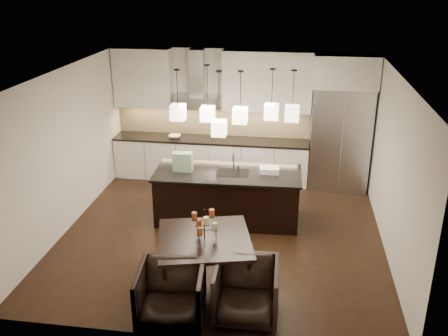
# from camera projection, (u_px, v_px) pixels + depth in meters

# --- Properties ---
(floor) EXTENTS (5.50, 5.50, 0.02)m
(floor) POSITION_uv_depth(u_px,v_px,m) (222.00, 233.00, 8.80)
(floor) COLOR black
(floor) RESTS_ON ground
(ceiling) EXTENTS (5.50, 5.50, 0.02)m
(ceiling) POSITION_uv_depth(u_px,v_px,m) (222.00, 74.00, 7.76)
(ceiling) COLOR white
(ceiling) RESTS_ON wall_back
(wall_back) EXTENTS (5.50, 0.02, 2.80)m
(wall_back) POSITION_uv_depth(u_px,v_px,m) (241.00, 114.00, 10.82)
(wall_back) COLOR silver
(wall_back) RESTS_ON ground
(wall_front) EXTENTS (5.50, 0.02, 2.80)m
(wall_front) POSITION_uv_depth(u_px,v_px,m) (187.00, 241.00, 5.75)
(wall_front) COLOR silver
(wall_front) RESTS_ON ground
(wall_left) EXTENTS (0.02, 5.50, 2.80)m
(wall_left) POSITION_uv_depth(u_px,v_px,m) (65.00, 150.00, 8.66)
(wall_left) COLOR silver
(wall_left) RESTS_ON ground
(wall_right) EXTENTS (0.02, 5.50, 2.80)m
(wall_right) POSITION_uv_depth(u_px,v_px,m) (394.00, 167.00, 7.91)
(wall_right) COLOR silver
(wall_right) RESTS_ON ground
(refrigerator) EXTENTS (1.20, 0.72, 2.15)m
(refrigerator) POSITION_uv_depth(u_px,v_px,m) (340.00, 138.00, 10.31)
(refrigerator) COLOR #B7B7BA
(refrigerator) RESTS_ON floor
(fridge_panel) EXTENTS (1.26, 0.72, 0.65)m
(fridge_panel) POSITION_uv_depth(u_px,v_px,m) (346.00, 71.00, 9.79)
(fridge_panel) COLOR silver
(fridge_panel) RESTS_ON refrigerator
(lower_cabinets) EXTENTS (4.21, 0.62, 0.88)m
(lower_cabinets) POSITION_uv_depth(u_px,v_px,m) (211.00, 160.00, 10.96)
(lower_cabinets) COLOR silver
(lower_cabinets) RESTS_ON floor
(countertop) EXTENTS (4.21, 0.66, 0.04)m
(countertop) POSITION_uv_depth(u_px,v_px,m) (210.00, 140.00, 10.79)
(countertop) COLOR black
(countertop) RESTS_ON lower_cabinets
(backsplash) EXTENTS (4.21, 0.02, 0.63)m
(backsplash) POSITION_uv_depth(u_px,v_px,m) (213.00, 121.00, 10.94)
(backsplash) COLOR beige
(backsplash) RESTS_ON countertop
(upper_cab_left) EXTENTS (1.25, 0.35, 1.25)m
(upper_cab_left) POSITION_uv_depth(u_px,v_px,m) (143.00, 78.00, 10.65)
(upper_cab_left) COLOR silver
(upper_cab_left) RESTS_ON wall_back
(upper_cab_right) EXTENTS (1.85, 0.35, 1.25)m
(upper_cab_right) POSITION_uv_depth(u_px,v_px,m) (267.00, 82.00, 10.29)
(upper_cab_right) COLOR silver
(upper_cab_right) RESTS_ON wall_back
(hood_canopy) EXTENTS (0.90, 0.52, 0.24)m
(hood_canopy) POSITION_uv_depth(u_px,v_px,m) (197.00, 102.00, 10.57)
(hood_canopy) COLOR #B7B7BA
(hood_canopy) RESTS_ON wall_back
(hood_chimney) EXTENTS (0.30, 0.28, 0.96)m
(hood_chimney) POSITION_uv_depth(u_px,v_px,m) (197.00, 72.00, 10.45)
(hood_chimney) COLOR #B7B7BA
(hood_chimney) RESTS_ON hood_canopy
(fruit_bowl) EXTENTS (0.27, 0.27, 0.06)m
(fruit_bowl) POSITION_uv_depth(u_px,v_px,m) (175.00, 136.00, 10.83)
(fruit_bowl) COLOR silver
(fruit_bowl) RESTS_ON countertop
(island_body) EXTENTS (2.58, 1.11, 0.90)m
(island_body) POSITION_uv_depth(u_px,v_px,m) (228.00, 197.00, 9.13)
(island_body) COLOR black
(island_body) RESTS_ON floor
(island_top) EXTENTS (2.67, 1.19, 0.04)m
(island_top) POSITION_uv_depth(u_px,v_px,m) (228.00, 173.00, 8.95)
(island_top) COLOR black
(island_top) RESTS_ON island_body
(faucet) EXTENTS (0.11, 0.25, 0.39)m
(faucet) POSITION_uv_depth(u_px,v_px,m) (234.00, 160.00, 8.96)
(faucet) COLOR silver
(faucet) RESTS_ON island_top
(tote_bag) EXTENTS (0.35, 0.20, 0.35)m
(tote_bag) POSITION_uv_depth(u_px,v_px,m) (183.00, 162.00, 8.95)
(tote_bag) COLOR #1A5937
(tote_bag) RESTS_ON island_top
(food_container) EXTENTS (0.35, 0.26, 0.10)m
(food_container) POSITION_uv_depth(u_px,v_px,m) (269.00, 170.00, 8.91)
(food_container) COLOR silver
(food_container) RESTS_ON island_top
(dining_table) EXTENTS (1.57, 1.57, 0.77)m
(dining_table) POSITION_uv_depth(u_px,v_px,m) (205.00, 262.00, 7.21)
(dining_table) COLOR black
(dining_table) RESTS_ON floor
(candelabra) EXTENTS (0.45, 0.45, 0.45)m
(candelabra) POSITION_uv_depth(u_px,v_px,m) (204.00, 224.00, 6.99)
(candelabra) COLOR black
(candelabra) RESTS_ON dining_table
(candle_a) EXTENTS (0.10, 0.10, 0.10)m
(candle_a) POSITION_uv_depth(u_px,v_px,m) (215.00, 226.00, 7.02)
(candle_a) COLOR #F8E0A2
(candle_a) RESTS_ON candelabra
(candle_b) EXTENTS (0.10, 0.10, 0.10)m
(candle_b) POSITION_uv_depth(u_px,v_px,m) (199.00, 223.00, 7.11)
(candle_b) COLOR #BE4D22
(candle_b) RESTS_ON candelabra
(candle_c) EXTENTS (0.10, 0.10, 0.10)m
(candle_c) POSITION_uv_depth(u_px,v_px,m) (200.00, 231.00, 6.88)
(candle_c) COLOR brown
(candle_c) RESTS_ON candelabra
(candle_d) EXTENTS (0.10, 0.10, 0.10)m
(candle_d) POSITION_uv_depth(u_px,v_px,m) (212.00, 213.00, 7.04)
(candle_d) COLOR #BE4D22
(candle_d) RESTS_ON candelabra
(candle_e) EXTENTS (0.10, 0.10, 0.10)m
(candle_e) POSITION_uv_depth(u_px,v_px,m) (194.00, 216.00, 6.95)
(candle_e) COLOR brown
(candle_e) RESTS_ON candelabra
(candle_f) EXTENTS (0.10, 0.10, 0.10)m
(candle_f) POSITION_uv_depth(u_px,v_px,m) (206.00, 221.00, 6.82)
(candle_f) COLOR #F8E0A2
(candle_f) RESTS_ON candelabra
(armchair_left) EXTENTS (0.93, 0.96, 0.80)m
(armchair_left) POSITION_uv_depth(u_px,v_px,m) (171.00, 295.00, 6.45)
(armchair_left) COLOR black
(armchair_left) RESTS_ON floor
(armchair_right) EXTENTS (0.86, 0.88, 0.78)m
(armchair_right) POSITION_uv_depth(u_px,v_px,m) (246.00, 291.00, 6.54)
(armchair_right) COLOR black
(armchair_right) RESTS_ON floor
(pendant_a) EXTENTS (0.24, 0.24, 0.26)m
(pendant_a) POSITION_uv_depth(u_px,v_px,m) (178.00, 112.00, 8.46)
(pendant_a) COLOR white
(pendant_a) RESTS_ON ceiling
(pendant_b) EXTENTS (0.24, 0.24, 0.26)m
(pendant_b) POSITION_uv_depth(u_px,v_px,m) (208.00, 114.00, 8.91)
(pendant_b) COLOR white
(pendant_b) RESTS_ON ceiling
(pendant_c) EXTENTS (0.24, 0.24, 0.26)m
(pendant_c) POSITION_uv_depth(u_px,v_px,m) (240.00, 115.00, 8.33)
(pendant_c) COLOR white
(pendant_c) RESTS_ON ceiling
(pendant_d) EXTENTS (0.24, 0.24, 0.26)m
(pendant_d) POSITION_uv_depth(u_px,v_px,m) (271.00, 112.00, 8.50)
(pendant_d) COLOR white
(pendant_d) RESTS_ON ceiling
(pendant_e) EXTENTS (0.24, 0.24, 0.26)m
(pendant_e) POSITION_uv_depth(u_px,v_px,m) (292.00, 113.00, 8.41)
(pendant_e) COLOR white
(pendant_e) RESTS_ON ceiling
(pendant_f) EXTENTS (0.24, 0.24, 0.26)m
(pendant_f) POSITION_uv_depth(u_px,v_px,m) (219.00, 128.00, 8.41)
(pendant_f) COLOR white
(pendant_f) RESTS_ON ceiling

